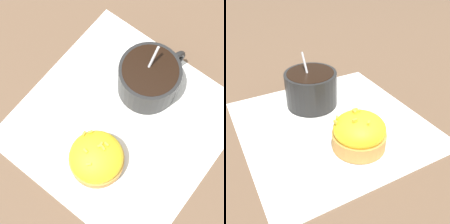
{
  "view_description": "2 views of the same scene",
  "coord_description": "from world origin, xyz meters",
  "views": [
    {
      "loc": [
        -0.17,
        -0.08,
        0.56
      ],
      "look_at": [
        -0.0,
        0.02,
        0.03
      ],
      "focal_mm": 60.0,
      "sensor_mm": 36.0,
      "label": 1
    },
    {
      "loc": [
        -0.3,
        0.2,
        0.27
      ],
      "look_at": [
        -0.02,
        -0.0,
        0.03
      ],
      "focal_mm": 42.0,
      "sensor_mm": 36.0,
      "label": 2
    }
  ],
  "objects": [
    {
      "name": "paper_napkin",
      "position": [
        0.0,
        0.0,
        0.0
      ],
      "size": [
        0.34,
        0.34,
        0.0
      ],
      "color": "white",
      "rests_on": "ground_plane"
    },
    {
      "name": "coffee_cup",
      "position": [
        0.07,
        -0.01,
        0.04
      ],
      "size": [
        0.12,
        0.1,
        0.1
      ],
      "color": "black",
      "rests_on": "paper_napkin"
    },
    {
      "name": "ground_plane",
      "position": [
        0.0,
        0.0,
        0.0
      ],
      "size": [
        3.0,
        3.0,
        0.0
      ],
      "primitive_type": "plane",
      "color": "brown"
    },
    {
      "name": "frosted_pastry",
      "position": [
        -0.07,
        0.0,
        0.03
      ],
      "size": [
        0.08,
        0.08,
        0.06
      ],
      "color": "#D19347",
      "rests_on": "paper_napkin"
    }
  ]
}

